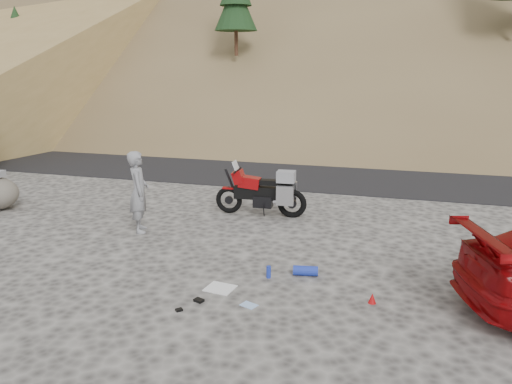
# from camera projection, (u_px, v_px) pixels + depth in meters

# --- Properties ---
(ground) EXTENTS (140.00, 140.00, 0.00)m
(ground) POSITION_uv_depth(u_px,v_px,m) (206.00, 252.00, 10.33)
(ground) COLOR #3E3B39
(ground) RESTS_ON ground
(road) EXTENTS (120.00, 7.00, 0.05)m
(road) POSITION_uv_depth(u_px,v_px,m) (296.00, 168.00, 18.71)
(road) COLOR black
(road) RESTS_ON ground
(motorcycle) EXTENTS (2.39, 0.77, 1.42)m
(motorcycle) POSITION_uv_depth(u_px,v_px,m) (265.00, 192.00, 12.69)
(motorcycle) COLOR black
(motorcycle) RESTS_ON ground
(man) EXTENTS (0.72, 0.82, 1.89)m
(man) POSITION_uv_depth(u_px,v_px,m) (141.00, 231.00, 11.62)
(man) COLOR gray
(man) RESTS_ON ground
(gear_white_cloth) EXTENTS (0.53, 0.48, 0.02)m
(gear_white_cloth) POSITION_uv_depth(u_px,v_px,m) (220.00, 288.00, 8.61)
(gear_white_cloth) COLOR white
(gear_white_cloth) RESTS_ON ground
(gear_blue_mat) EXTENTS (0.48, 0.25, 0.18)m
(gear_blue_mat) POSITION_uv_depth(u_px,v_px,m) (306.00, 271.00, 9.14)
(gear_blue_mat) COLOR #1C31A9
(gear_blue_mat) RESTS_ON ground
(gear_bottle) EXTENTS (0.10, 0.10, 0.23)m
(gear_bottle) POSITION_uv_depth(u_px,v_px,m) (269.00, 272.00, 9.03)
(gear_bottle) COLOR #1C31A9
(gear_bottle) RESTS_ON ground
(gear_funnel) EXTENTS (0.16, 0.16, 0.17)m
(gear_funnel) POSITION_uv_depth(u_px,v_px,m) (372.00, 298.00, 8.07)
(gear_funnel) COLOR #B10B0E
(gear_funnel) RESTS_ON ground
(gear_glove_a) EXTENTS (0.18, 0.15, 0.04)m
(gear_glove_a) POSITION_uv_depth(u_px,v_px,m) (199.00, 300.00, 8.14)
(gear_glove_a) COLOR black
(gear_glove_a) RESTS_ON ground
(gear_glove_b) EXTENTS (0.13, 0.13, 0.04)m
(gear_glove_b) POSITION_uv_depth(u_px,v_px,m) (179.00, 310.00, 7.83)
(gear_glove_b) COLOR black
(gear_glove_b) RESTS_ON ground
(gear_blue_cloth) EXTENTS (0.31, 0.27, 0.01)m
(gear_blue_cloth) POSITION_uv_depth(u_px,v_px,m) (249.00, 305.00, 8.01)
(gear_blue_cloth) COLOR #99BCEC
(gear_blue_cloth) RESTS_ON ground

